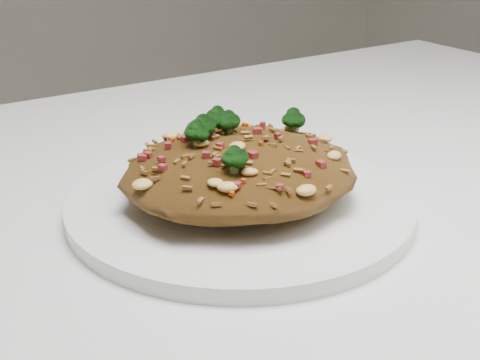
% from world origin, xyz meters
% --- Properties ---
extents(dining_table, '(1.20, 0.80, 0.75)m').
position_xyz_m(dining_table, '(0.00, 0.00, 0.66)').
color(dining_table, white).
rests_on(dining_table, ground).
extents(plate, '(0.30, 0.30, 0.01)m').
position_xyz_m(plate, '(-0.09, -0.04, 0.76)').
color(plate, white).
rests_on(plate, dining_table).
extents(fried_rice, '(0.20, 0.19, 0.07)m').
position_xyz_m(fried_rice, '(-0.09, -0.04, 0.80)').
color(fried_rice, brown).
rests_on(fried_rice, plate).
extents(fork, '(0.16, 0.06, 0.00)m').
position_xyz_m(fork, '(-0.02, 0.04, 0.77)').
color(fork, silver).
rests_on(fork, plate).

